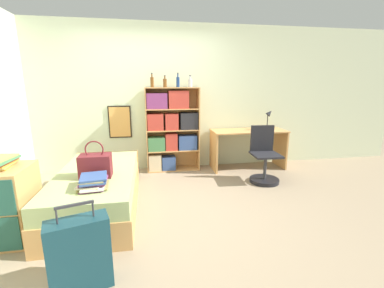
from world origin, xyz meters
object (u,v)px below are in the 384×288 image
at_px(desk_lamp, 269,116).
at_px(handbag, 96,165).
at_px(bottle_blue, 190,83).
at_px(desk_chair, 264,164).
at_px(suitcase, 80,255).
at_px(desk, 248,141).
at_px(book_stack_on_bed, 93,182).
at_px(dresser, 6,204).
at_px(bed, 99,189).
at_px(bookcase, 171,129).
at_px(bottle_green, 152,82).
at_px(bottle_brown, 165,83).
at_px(bottle_clear, 178,82).

bearing_deg(desk_lamp, handbag, -153.04).
bearing_deg(bottle_blue, desk_chair, -38.42).
distance_m(suitcase, desk, 3.52).
bearing_deg(handbag, bottle_blue, 49.30).
relative_size(book_stack_on_bed, dresser, 0.50).
height_order(bed, bookcase, bookcase).
xyz_separation_m(bookcase, bottle_blue, (0.36, 0.02, 0.81)).
xyz_separation_m(dresser, desk, (3.26, 1.78, 0.14)).
relative_size(handbag, desk_lamp, 1.13).
bearing_deg(bottle_green, desk_lamp, -4.04).
distance_m(dresser, bookcase, 2.67).
bearing_deg(suitcase, dresser, 137.41).
height_order(bottle_green, desk_lamp, bottle_green).
bearing_deg(handbag, book_stack_on_bed, -84.77).
height_order(suitcase, bottle_green, bottle_green).
bearing_deg(bottle_brown, bookcase, 11.20).
xyz_separation_m(handbag, bottle_blue, (1.37, 1.59, 0.94)).
bearing_deg(bottle_clear, desk_lamp, -3.67).
bearing_deg(suitcase, desk_lamp, 43.33).
height_order(bed, bottle_green, bottle_green).
xyz_separation_m(bottle_clear, desk_chair, (1.29, -0.80, -1.30)).
bearing_deg(bottle_brown, bottle_blue, 4.52).
distance_m(book_stack_on_bed, bottle_clear, 2.41).
distance_m(book_stack_on_bed, suitcase, 0.87).
distance_m(handbag, suitcase, 1.21).
height_order(book_stack_on_bed, bottle_green, bottle_green).
distance_m(dresser, desk_lamp, 4.09).
xyz_separation_m(handbag, desk, (2.44, 1.44, -0.12)).
xyz_separation_m(bed, bookcase, (1.05, 1.34, 0.52)).
relative_size(suitcase, desk_lamp, 1.87).
height_order(suitcase, bookcase, bookcase).
xyz_separation_m(book_stack_on_bed, desk_lamp, (2.79, 1.76, 0.42)).
distance_m(bottle_green, desk_lamp, 2.20).
height_order(bookcase, desk_chair, bookcase).
height_order(dresser, bottle_brown, bottle_brown).
bearing_deg(bottle_clear, bottle_green, 174.57).
relative_size(bottle_clear, desk_lamp, 0.63).
distance_m(book_stack_on_bed, bottle_green, 2.27).
distance_m(handbag, bottle_brown, 2.04).
distance_m(bed, desk_chair, 2.53).
height_order(bookcase, bottle_blue, bottle_blue).
relative_size(bottle_green, desk, 0.18).
distance_m(desk, desk_chair, 0.74).
xyz_separation_m(handbag, dresser, (-0.82, -0.34, -0.26)).
xyz_separation_m(book_stack_on_bed, dresser, (-0.85, -0.01, -0.18)).
distance_m(bed, desk, 2.77).
bearing_deg(bottle_green, bed, -118.95).
xyz_separation_m(suitcase, dresser, (-0.89, 0.82, 0.09)).
height_order(bottle_blue, desk, bottle_blue).
relative_size(bottle_green, desk_lamp, 0.63).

